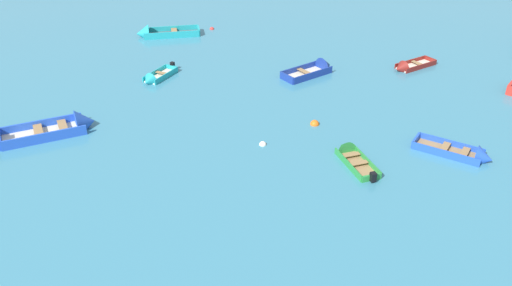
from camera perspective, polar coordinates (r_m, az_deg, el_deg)
name	(u,v)px	position (r m, az deg, el deg)	size (l,w,h in m)	color
rowboat_blue_back_row_right	(65,127)	(28.48, -19.62, 1.60)	(4.44, 4.02, 1.42)	beige
rowboat_turquoise_far_left	(155,33)	(40.72, -10.67, 11.38)	(4.72, 3.16, 1.29)	#4C4C51
rowboat_maroon_foreground_center	(407,67)	(35.48, 15.72, 7.77)	(2.81, 2.96, 0.92)	beige
rowboat_green_far_right	(350,155)	(25.12, 9.95, -1.23)	(2.41, 2.99, 0.91)	#99754C
rowboat_deep_blue_back_row_center	(317,69)	(33.99, 6.56, 7.83)	(3.19, 3.56, 1.19)	beige
rowboat_blue_near_right	(468,155)	(26.54, 21.66, -1.18)	(3.72, 2.08, 1.03)	#99754C
rowboat_turquoise_midfield_right	(155,78)	(33.12, -10.74, 6.79)	(1.48, 2.94, 0.86)	beige
mooring_buoy_central	(315,124)	(27.75, 6.26, 1.98)	(0.47, 0.47, 0.47)	orange
mooring_buoy_outer_edge	(212,29)	(41.78, -4.72, 11.98)	(0.34, 0.34, 0.34)	red
mooring_buoy_far_field	(263,145)	(25.79, 0.72, -0.18)	(0.35, 0.35, 0.35)	silver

